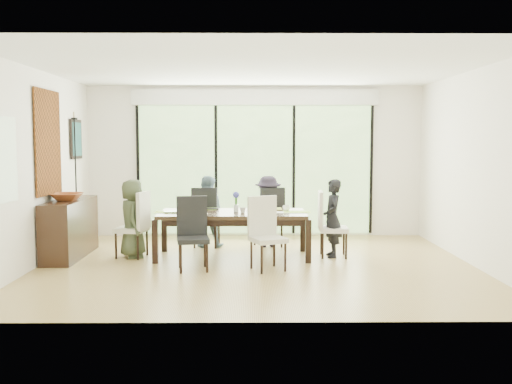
{
  "coord_description": "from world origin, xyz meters",
  "views": [
    {
      "loc": [
        -0.07,
        -7.79,
        1.73
      ],
      "look_at": [
        0.0,
        0.25,
        1.0
      ],
      "focal_mm": 40.0,
      "sensor_mm": 36.0,
      "label": 1
    }
  ],
  "objects_px": {
    "chair_near_left": "(193,234)",
    "chair_right_end": "(334,224)",
    "person_far_left": "(207,211)",
    "laptop": "(174,212)",
    "person_left_end": "(133,218)",
    "chair_near_right": "(268,234)",
    "chair_far_left": "(207,216)",
    "vase": "(236,208)",
    "cup_b": "(243,210)",
    "person_right_end": "(332,218)",
    "chair_far_right": "(268,216)",
    "cup_c": "(286,208)",
    "sideboard": "(70,228)",
    "table_top": "(233,214)",
    "person_far_right": "(268,211)",
    "bowl": "(67,197)",
    "chair_left_end": "(131,224)",
    "cup_a": "(186,208)"
  },
  "relations": [
    {
      "from": "table_top",
      "to": "cup_b",
      "type": "distance_m",
      "value": 0.19
    },
    {
      "from": "vase",
      "to": "cup_a",
      "type": "distance_m",
      "value": 0.76
    },
    {
      "from": "vase",
      "to": "cup_c",
      "type": "relative_size",
      "value": 0.97
    },
    {
      "from": "laptop",
      "to": "sideboard",
      "type": "distance_m",
      "value": 1.59
    },
    {
      "from": "chair_left_end",
      "to": "chair_right_end",
      "type": "relative_size",
      "value": 1.0
    },
    {
      "from": "chair_near_right",
      "to": "vase",
      "type": "relative_size",
      "value": 9.17
    },
    {
      "from": "cup_c",
      "to": "chair_far_left",
      "type": "bearing_deg",
      "value": 149.04
    },
    {
      "from": "chair_near_right",
      "to": "chair_far_right",
      "type": "bearing_deg",
      "value": 65.44
    },
    {
      "from": "chair_left_end",
      "to": "chair_near_right",
      "type": "relative_size",
      "value": 1.0
    },
    {
      "from": "chair_left_end",
      "to": "chair_near_left",
      "type": "distance_m",
      "value": 1.33
    },
    {
      "from": "chair_right_end",
      "to": "chair_far_left",
      "type": "distance_m",
      "value": 2.13
    },
    {
      "from": "chair_near_right",
      "to": "laptop",
      "type": "height_order",
      "value": "chair_near_right"
    },
    {
      "from": "person_left_end",
      "to": "chair_right_end",
      "type": "bearing_deg",
      "value": -102.3
    },
    {
      "from": "person_far_left",
      "to": "vase",
      "type": "relative_size",
      "value": 10.75
    },
    {
      "from": "person_left_end",
      "to": "bowl",
      "type": "xyz_separation_m",
      "value": [
        -0.94,
        -0.07,
        0.33
      ]
    },
    {
      "from": "person_far_left",
      "to": "laptop",
      "type": "height_order",
      "value": "person_far_left"
    },
    {
      "from": "chair_right_end",
      "to": "sideboard",
      "type": "xyz_separation_m",
      "value": [
        -3.92,
        0.03,
        -0.07
      ]
    },
    {
      "from": "person_far_right",
      "to": "laptop",
      "type": "distance_m",
      "value": 1.68
    },
    {
      "from": "chair_right_end",
      "to": "person_right_end",
      "type": "relative_size",
      "value": 0.85
    },
    {
      "from": "chair_far_left",
      "to": "vase",
      "type": "bearing_deg",
      "value": 128.64
    },
    {
      "from": "chair_near_left",
      "to": "chair_right_end",
      "type": "bearing_deg",
      "value": 14.14
    },
    {
      "from": "chair_far_left",
      "to": "cup_c",
      "type": "relative_size",
      "value": 8.87
    },
    {
      "from": "chair_far_right",
      "to": "laptop",
      "type": "xyz_separation_m",
      "value": [
        -1.4,
        -0.95,
        0.19
      ]
    },
    {
      "from": "chair_near_right",
      "to": "cup_b",
      "type": "distance_m",
      "value": 0.87
    },
    {
      "from": "bowl",
      "to": "chair_right_end",
      "type": "bearing_deg",
      "value": 1.02
    },
    {
      "from": "cup_b",
      "to": "cup_c",
      "type": "xyz_separation_m",
      "value": [
        0.65,
        0.2,
        0.0
      ]
    },
    {
      "from": "chair_near_left",
      "to": "cup_c",
      "type": "height_order",
      "value": "chair_near_left"
    },
    {
      "from": "chair_near_right",
      "to": "chair_far_left",
      "type": "bearing_deg",
      "value": 96.02
    },
    {
      "from": "chair_near_right",
      "to": "cup_b",
      "type": "relative_size",
      "value": 11.0
    },
    {
      "from": "person_far_right",
      "to": "cup_a",
      "type": "xyz_separation_m",
      "value": [
        -1.25,
        -0.68,
        0.14
      ]
    },
    {
      "from": "chair_near_left",
      "to": "laptop",
      "type": "distance_m",
      "value": 0.87
    },
    {
      "from": "cup_b",
      "to": "person_left_end",
      "type": "bearing_deg",
      "value": 176.49
    },
    {
      "from": "chair_far_right",
      "to": "chair_near_right",
      "type": "distance_m",
      "value": 1.72
    },
    {
      "from": "chair_far_right",
      "to": "person_far_left",
      "type": "distance_m",
      "value": 1.0
    },
    {
      "from": "chair_near_left",
      "to": "vase",
      "type": "relative_size",
      "value": 9.17
    },
    {
      "from": "person_left_end",
      "to": "person_far_left",
      "type": "xyz_separation_m",
      "value": [
        1.03,
        0.83,
        0.0
      ]
    },
    {
      "from": "chair_right_end",
      "to": "sideboard",
      "type": "distance_m",
      "value": 3.92
    },
    {
      "from": "cup_a",
      "to": "bowl",
      "type": "relative_size",
      "value": 0.25
    },
    {
      "from": "person_right_end",
      "to": "person_far_right",
      "type": "height_order",
      "value": "same"
    },
    {
      "from": "person_far_right",
      "to": "cup_b",
      "type": "distance_m",
      "value": 1.02
    },
    {
      "from": "person_far_right",
      "to": "person_left_end",
      "type": "bearing_deg",
      "value": 17.79
    },
    {
      "from": "chair_near_right",
      "to": "bowl",
      "type": "height_order",
      "value": "chair_near_right"
    },
    {
      "from": "table_top",
      "to": "person_far_left",
      "type": "height_order",
      "value": "person_far_left"
    },
    {
      "from": "chair_far_left",
      "to": "chair_right_end",
      "type": "bearing_deg",
      "value": 163.08
    },
    {
      "from": "person_far_right",
      "to": "table_top",
      "type": "bearing_deg",
      "value": 52.02
    },
    {
      "from": "cup_b",
      "to": "cup_c",
      "type": "height_order",
      "value": "cup_c"
    },
    {
      "from": "table_top",
      "to": "person_far_left",
      "type": "relative_size",
      "value": 1.86
    },
    {
      "from": "chair_near_right",
      "to": "laptop",
      "type": "xyz_separation_m",
      "value": [
        -1.35,
        0.77,
        0.19
      ]
    },
    {
      "from": "person_left_end",
      "to": "cup_b",
      "type": "bearing_deg",
      "value": -105.81
    },
    {
      "from": "chair_left_end",
      "to": "person_right_end",
      "type": "xyz_separation_m",
      "value": [
        2.98,
        0.0,
        0.09
      ]
    }
  ]
}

